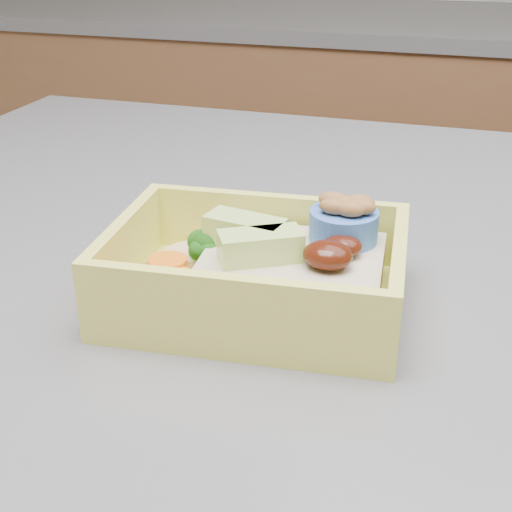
% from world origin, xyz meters
% --- Properties ---
extents(bento_box, '(0.19, 0.14, 0.07)m').
position_xyz_m(bento_box, '(-0.18, -0.13, 0.94)').
color(bento_box, '#E3E15D').
rests_on(bento_box, island).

